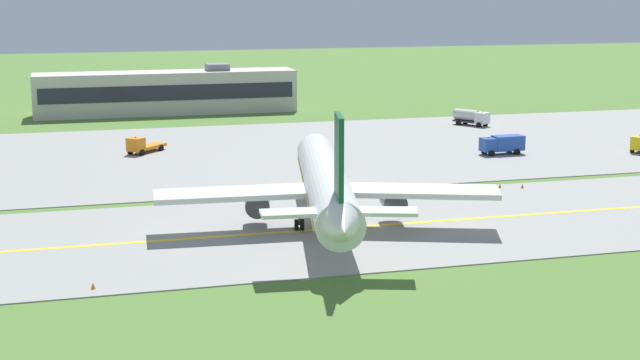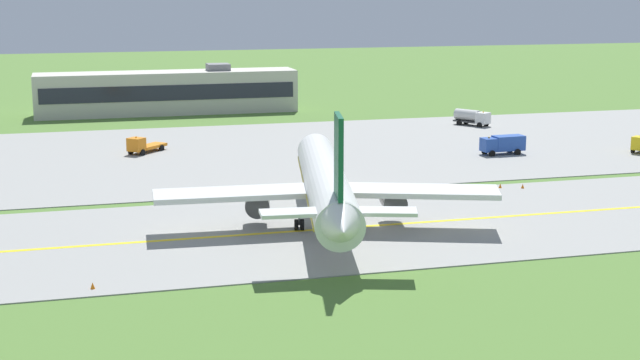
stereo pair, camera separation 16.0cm
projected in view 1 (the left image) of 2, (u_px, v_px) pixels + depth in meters
ground_plane at (386, 226)px, 88.47m from camera, size 500.00×500.00×0.00m
taxiway_strip at (386, 225)px, 88.46m from camera, size 240.00×28.00×0.10m
apron_pad at (354, 148)px, 130.69m from camera, size 140.00×52.00×0.10m
taxiway_centreline at (386, 225)px, 88.45m from camera, size 220.00×0.60×0.01m
airplane_lead at (326, 184)px, 87.51m from camera, size 32.16×39.41×12.70m
service_truck_baggage at (502, 144)px, 125.44m from camera, size 6.10×2.60×2.60m
service_truck_catering at (471, 117)px, 151.41m from camera, size 5.02×6.14×2.65m
service_truck_pushback at (142, 145)px, 126.09m from camera, size 5.85×6.09×2.59m
terminal_building at (167, 92)px, 166.00m from camera, size 46.21×8.21×8.71m
traffic_cone_near_edge at (500, 186)px, 104.66m from camera, size 0.44×0.44×0.60m
traffic_cone_mid_edge at (522, 186)px, 104.45m from camera, size 0.44×0.44×0.60m
traffic_cone_far_edge at (93, 286)px, 69.70m from camera, size 0.44×0.44×0.60m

